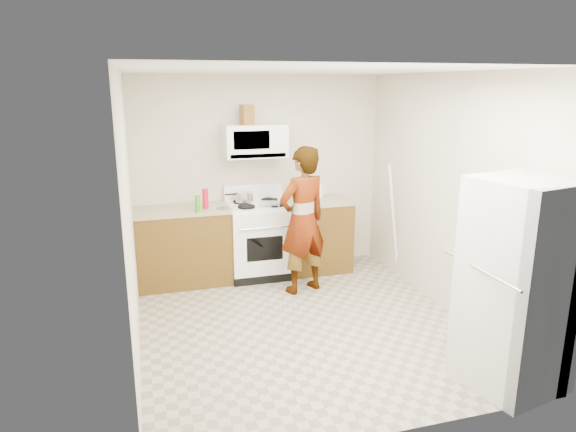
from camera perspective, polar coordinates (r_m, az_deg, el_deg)
name	(u,v)px	position (r m, az deg, el deg)	size (l,w,h in m)	color
floor	(302,323)	(5.37, 1.54, -11.83)	(3.60, 3.60, 0.00)	gray
back_wall	(260,174)	(6.64, -3.14, 4.66)	(3.20, 0.02, 2.50)	beige
right_wall	(447,195)	(5.63, 17.23, 2.25)	(0.02, 3.60, 2.50)	beige
cabinet_left	(183,247)	(6.38, -11.55, -3.42)	(1.12, 0.62, 0.90)	#563C14
counter_left	(181,210)	(6.26, -11.76, 0.66)	(1.14, 0.64, 0.04)	tan
cabinet_right	(317,236)	(6.73, 3.20, -2.21)	(0.80, 0.62, 0.90)	#563C14
counter_right	(317,201)	(6.61, 3.25, 1.67)	(0.82, 0.64, 0.04)	tan
gas_range	(259,238)	(6.50, -3.28, -2.49)	(0.76, 0.65, 1.13)	white
microwave	(255,141)	(6.38, -3.70, 8.33)	(0.76, 0.38, 0.40)	white
person	(303,221)	(5.89, 1.65, -0.51)	(0.63, 0.41, 1.72)	tan
fridge	(518,285)	(4.44, 24.20, -7.04)	(0.70, 0.70, 1.70)	beige
kettle	(318,191)	(6.73, 3.38, 2.79)	(0.14, 0.14, 0.17)	white
jug	(247,115)	(6.29, -4.58, 11.16)	(0.14, 0.14, 0.24)	brown
saucepan	(244,197)	(6.42, -4.90, 2.15)	(0.22, 0.22, 0.12)	silver
tray	(270,204)	(6.27, -2.02, 1.34)	(0.25, 0.16, 0.05)	white
bottle_spray	(205,199)	(6.18, -9.16, 1.92)	(0.07, 0.07, 0.24)	red
bottle_hot_sauce	(199,205)	(6.04, -9.83, 1.17)	(0.05, 0.05, 0.15)	orange
bottle_green_cap	(198,204)	(6.02, -9.99, 1.34)	(0.06, 0.06, 0.20)	#22931A
pot_lid	(225,208)	(6.19, -6.99, 0.93)	(0.22, 0.22, 0.01)	white
broom	(394,220)	(6.51, 11.66, -0.45)	(0.03, 0.03, 1.47)	white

